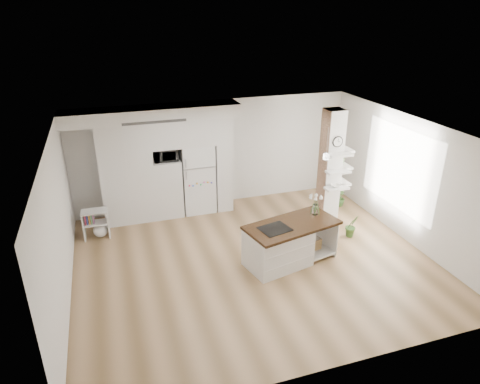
% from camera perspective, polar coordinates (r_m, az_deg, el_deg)
% --- Properties ---
extents(floor, '(7.00, 6.00, 0.01)m').
position_cam_1_polar(floor, '(8.83, 1.80, -9.14)').
color(floor, tan).
rests_on(floor, ground).
extents(room, '(7.04, 6.04, 2.72)m').
position_cam_1_polar(room, '(7.98, 1.97, 2.14)').
color(room, white).
rests_on(room, ground).
extents(cabinet_wall, '(4.00, 0.71, 2.70)m').
position_cam_1_polar(cabinet_wall, '(10.24, -10.89, 4.57)').
color(cabinet_wall, silver).
rests_on(cabinet_wall, floor).
extents(refrigerator, '(0.78, 0.69, 1.75)m').
position_cam_1_polar(refrigerator, '(10.61, -5.71, 1.93)').
color(refrigerator, white).
rests_on(refrigerator, floor).
extents(column, '(0.69, 0.90, 2.70)m').
position_cam_1_polar(column, '(10.08, 12.54, 3.19)').
color(column, silver).
rests_on(column, floor).
extents(window, '(0.00, 2.40, 2.40)m').
position_cam_1_polar(window, '(10.00, 20.46, 2.96)').
color(window, white).
rests_on(window, room).
extents(pendant_light, '(0.12, 0.12, 0.10)m').
position_cam_1_polar(pendant_light, '(8.71, 12.28, 5.32)').
color(pendant_light, white).
rests_on(pendant_light, room).
extents(kitchen_island, '(2.02, 1.28, 1.41)m').
position_cam_1_polar(kitchen_island, '(8.56, 5.73, -6.92)').
color(kitchen_island, silver).
rests_on(kitchen_island, floor).
extents(bookshelf, '(0.56, 0.33, 0.66)m').
position_cam_1_polar(bookshelf, '(10.03, -18.48, -4.26)').
color(bookshelf, silver).
rests_on(bookshelf, floor).
extents(floor_plant_a, '(0.29, 0.24, 0.52)m').
position_cam_1_polar(floor_plant_a, '(9.89, 14.66, -4.38)').
color(floor_plant_a, '#396227').
rests_on(floor_plant_a, floor).
extents(floor_plant_b, '(0.34, 0.34, 0.47)m').
position_cam_1_polar(floor_plant_b, '(11.31, 13.14, -0.69)').
color(floor_plant_b, '#396227').
rests_on(floor_plant_b, floor).
extents(microwave, '(0.54, 0.37, 0.30)m').
position_cam_1_polar(microwave, '(10.20, -9.92, 4.94)').
color(microwave, '#2D2D2D').
rests_on(microwave, cabinet_wall).
extents(shelf_plant, '(0.27, 0.23, 0.30)m').
position_cam_1_polar(shelf_plant, '(10.29, 13.38, 4.55)').
color(shelf_plant, '#396227').
rests_on(shelf_plant, column).
extents(decor_bowl, '(0.22, 0.22, 0.05)m').
position_cam_1_polar(decor_bowl, '(9.99, 12.63, 0.82)').
color(decor_bowl, white).
rests_on(decor_bowl, column).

